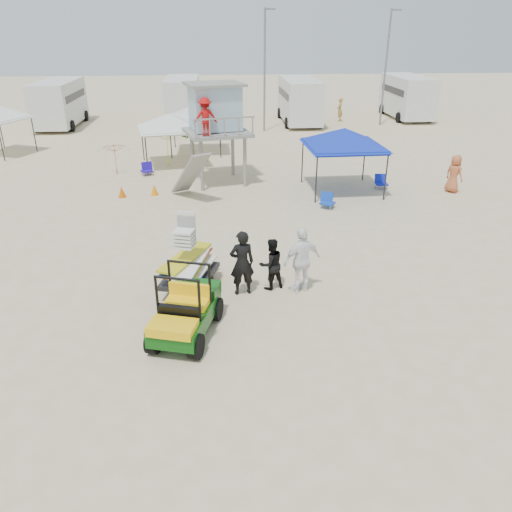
{
  "coord_description": "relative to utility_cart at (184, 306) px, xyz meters",
  "views": [
    {
      "loc": [
        -0.48,
        -9.3,
        7.08
      ],
      "look_at": [
        0.5,
        3.0,
        1.3
      ],
      "focal_mm": 35.0,
      "sensor_mm": 36.0,
      "label": 1
    }
  ],
  "objects": [
    {
      "name": "umbrella_b",
      "position": [
        -1.67,
        16.42,
        0.1
      ],
      "size": [
        2.88,
        2.87,
        1.87
      ],
      "primitive_type": "imported",
      "rotation": [
        0.0,
        0.0,
        0.93
      ],
      "color": "#D2DD13",
      "rests_on": "ground"
    },
    {
      "name": "canopy_blue",
      "position": [
        6.59,
        11.36,
        1.89
      ],
      "size": [
        3.32,
        3.32,
        3.28
      ],
      "color": "black",
      "rests_on": "ground"
    },
    {
      "name": "canopy_white_c",
      "position": [
        -0.26,
        19.55,
        1.82
      ],
      "size": [
        2.98,
        2.98,
        3.2
      ],
      "color": "black",
      "rests_on": "ground"
    },
    {
      "name": "distant_beachgoers",
      "position": [
        6.68,
        20.14,
        0.01
      ],
      "size": [
        13.75,
        19.23,
        1.8
      ],
      "color": "#B89245",
      "rests_on": "ground"
    },
    {
      "name": "rv_far_left",
      "position": [
        -10.61,
        28.74,
        0.96
      ],
      "size": [
        2.64,
        6.8,
        3.25
      ],
      "color": "silver",
      "rests_on": "ground"
    },
    {
      "name": "umbrella_a",
      "position": [
        -4.27,
        15.04,
        -0.06
      ],
      "size": [
        2.15,
        2.18,
        1.55
      ],
      "primitive_type": "imported",
      "rotation": [
        0.0,
        0.0,
        -0.33
      ],
      "color": "red",
      "rests_on": "ground"
    },
    {
      "name": "utility_cart",
      "position": [
        0.0,
        0.0,
        0.0
      ],
      "size": [
        1.78,
        2.59,
        1.79
      ],
      "color": "#0B490E",
      "rests_on": "ground"
    },
    {
      "name": "beach_chair_b",
      "position": [
        8.59,
        11.65,
        -0.52
      ],
      "size": [
        0.57,
        0.61,
        0.64
      ],
      "color": "#1021B0",
      "rests_on": "ground"
    },
    {
      "name": "man_mid",
      "position": [
        2.37,
        2.28,
        -0.06
      ],
      "size": [
        0.92,
        0.83,
        1.55
      ],
      "primitive_type": "imported",
      "rotation": [
        0.0,
        0.0,
        3.53
      ],
      "color": "black",
      "rests_on": "ground"
    },
    {
      "name": "rv_far_right",
      "position": [
        16.39,
        30.24,
        0.96
      ],
      "size": [
        2.64,
        6.6,
        3.25
      ],
      "color": "silver",
      "rests_on": "ground"
    },
    {
      "name": "man_left",
      "position": [
        1.52,
        2.03,
        0.13
      ],
      "size": [
        0.77,
        0.57,
        1.93
      ],
      "primitive_type": "imported",
      "rotation": [
        0.0,
        0.0,
        3.3
      ],
      "color": "black",
      "rests_on": "ground"
    },
    {
      "name": "cone_far",
      "position": [
        -3.37,
        11.2,
        -0.59
      ],
      "size": [
        0.34,
        0.34,
        0.5
      ],
      "primitive_type": "cone",
      "color": "#D55906",
      "rests_on": "ground"
    },
    {
      "name": "rv_mid_left",
      "position": [
        -1.61,
        30.24,
        0.96
      ],
      "size": [
        2.65,
        6.5,
        3.25
      ],
      "color": "silver",
      "rests_on": "ground"
    },
    {
      "name": "surf_trailer",
      "position": [
        0.0,
        2.33,
        0.02
      ],
      "size": [
        1.76,
        2.51,
        2.1
      ],
      "color": "black",
      "rests_on": "ground"
    },
    {
      "name": "beach_chair_c",
      "position": [
        5.48,
        9.14,
        -0.52
      ],
      "size": [
        0.73,
        0.83,
        0.64
      ],
      "color": "#103CB6",
      "rests_on": "ground"
    },
    {
      "name": "man_right",
      "position": [
        3.22,
        2.03,
        0.15
      ],
      "size": [
        1.25,
        0.86,
        1.97
      ],
      "primitive_type": "imported",
      "rotation": [
        0.0,
        0.0,
        3.5
      ],
      "color": "white",
      "rests_on": "ground"
    },
    {
      "name": "beach_chair_a",
      "position": [
        -2.69,
        14.82,
        -0.52
      ],
      "size": [
        0.7,
        0.77,
        0.64
      ],
      "color": "#200E9E",
      "rests_on": "ground"
    },
    {
      "name": "light_pole_right",
      "position": [
        13.39,
        27.25,
        3.16
      ],
      "size": [
        0.14,
        0.14,
        8.0
      ],
      "primitive_type": "cylinder",
      "color": "slate",
      "rests_on": "ground"
    },
    {
      "name": "lifeguard_tower",
      "position": [
        0.88,
        13.27,
        2.52
      ],
      "size": [
        3.41,
        3.41,
        4.5
      ],
      "color": "gray",
      "rests_on": "ground"
    },
    {
      "name": "light_pole_left",
      "position": [
        4.39,
        25.75,
        3.16
      ],
      "size": [
        0.14,
        0.14,
        8.0
      ],
      "primitive_type": "cylinder",
      "color": "slate",
      "rests_on": "ground"
    },
    {
      "name": "cone_near",
      "position": [
        -1.96,
        11.41,
        -0.59
      ],
      "size": [
        0.34,
        0.34,
        0.5
      ],
      "primitive_type": "cone",
      "color": "orange",
      "rests_on": "ground"
    },
    {
      "name": "canopy_white_a",
      "position": [
        -1.54,
        16.69,
        1.77
      ],
      "size": [
        3.53,
        3.53,
        3.15
      ],
      "color": "black",
      "rests_on": "ground"
    },
    {
      "name": "ground",
      "position": [
        1.39,
        -1.25,
        -0.84
      ],
      "size": [
        140.0,
        140.0,
        0.0
      ],
      "primitive_type": "plane",
      "color": "beige",
      "rests_on": "ground"
    },
    {
      "name": "rv_mid_right",
      "position": [
        7.39,
        28.74,
        0.96
      ],
      "size": [
        2.64,
        7.0,
        3.25
      ],
      "color": "silver",
      "rests_on": "ground"
    }
  ]
}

